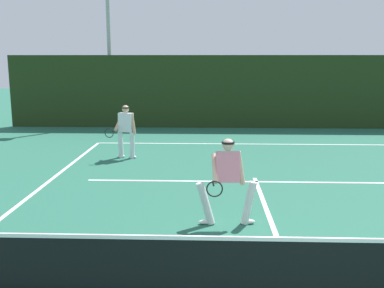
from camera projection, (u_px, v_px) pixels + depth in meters
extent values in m
cube|color=white|center=(242.00, 144.00, 16.51)|extent=(10.54, 0.10, 0.01)
cube|color=white|center=(256.00, 182.00, 11.50)|extent=(8.60, 0.10, 0.01)
cube|color=white|center=(271.00, 221.00, 8.72)|extent=(0.10, 6.40, 0.01)
cube|color=black|center=(308.00, 279.00, 5.49)|extent=(11.37, 0.02, 0.95)
cube|color=white|center=(310.00, 240.00, 5.39)|extent=(11.37, 0.03, 0.05)
cylinder|color=silver|center=(249.00, 203.00, 8.53)|extent=(0.30, 0.17, 0.84)
cylinder|color=silver|center=(205.00, 203.00, 8.50)|extent=(0.37, 0.17, 0.84)
ellipsoid|color=white|center=(248.00, 222.00, 8.60)|extent=(0.27, 0.13, 0.09)
ellipsoid|color=white|center=(205.00, 222.00, 8.57)|extent=(0.27, 0.13, 0.09)
cube|color=pink|center=(228.00, 167.00, 8.38)|extent=(0.45, 0.38, 0.62)
cylinder|color=beige|center=(240.00, 168.00, 8.40)|extent=(0.21, 0.11, 0.64)
cylinder|color=beige|center=(215.00, 168.00, 8.38)|extent=(0.14, 0.55, 0.49)
sphere|color=beige|center=(228.00, 145.00, 8.30)|extent=(0.22, 0.22, 0.22)
cylinder|color=black|center=(228.00, 143.00, 8.30)|extent=(0.26, 0.26, 0.04)
cylinder|color=black|center=(213.00, 184.00, 8.18)|extent=(0.05, 0.26, 0.03)
torus|color=black|center=(215.00, 189.00, 7.84)|extent=(0.29, 0.04, 0.29)
cylinder|color=silver|center=(132.00, 145.00, 14.11)|extent=(0.20, 0.18, 0.84)
cylinder|color=silver|center=(121.00, 145.00, 14.21)|extent=(0.20, 0.19, 0.84)
ellipsoid|color=white|center=(133.00, 157.00, 14.18)|extent=(0.28, 0.17, 0.09)
ellipsoid|color=white|center=(121.00, 156.00, 14.28)|extent=(0.28, 0.17, 0.09)
cube|color=silver|center=(126.00, 122.00, 14.02)|extent=(0.48, 0.34, 0.59)
cylinder|color=tan|center=(133.00, 124.00, 13.96)|extent=(0.20, 0.14, 0.65)
cylinder|color=tan|center=(119.00, 123.00, 14.09)|extent=(0.23, 0.58, 0.46)
sphere|color=tan|center=(125.00, 109.00, 13.94)|extent=(0.22, 0.22, 0.22)
cylinder|color=black|center=(125.00, 108.00, 13.94)|extent=(0.29, 0.29, 0.04)
cylinder|color=black|center=(114.00, 131.00, 13.91)|extent=(0.09, 0.26, 0.03)
torus|color=black|center=(109.00, 133.00, 13.59)|extent=(0.29, 0.09, 0.29)
cube|color=#1E3115|center=(236.00, 92.00, 20.01)|extent=(20.28, 0.12, 3.20)
cylinder|color=#9EA39E|center=(109.00, 42.00, 20.66)|extent=(0.18, 0.18, 7.57)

